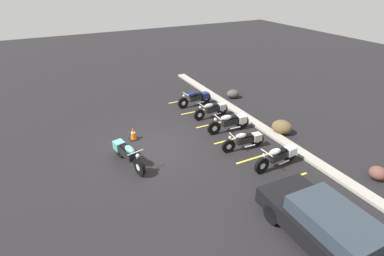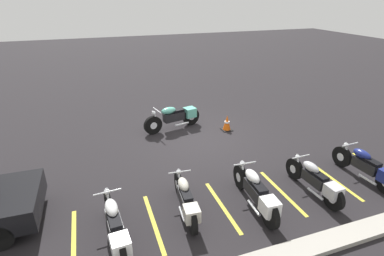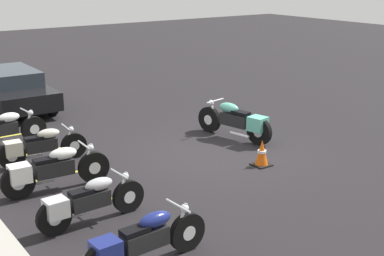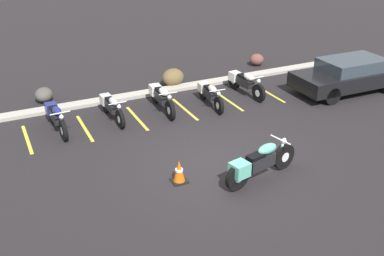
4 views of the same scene
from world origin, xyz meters
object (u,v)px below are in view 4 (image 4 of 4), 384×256
object	(u,v)px
parked_bike_2	(161,97)
parked_bike_4	(244,82)
traffic_cone	(179,172)
parked_bike_3	(210,94)
car_black	(349,74)
landscape_rock_1	(44,95)
parked_bike_1	(111,106)
landscape_rock_0	(173,77)
motorcycle_teal_featured	(258,163)
landscape_rock_2	(257,60)
parked_bike_0	(56,116)

from	to	relation	value
parked_bike_2	parked_bike_4	xyz separation A→B (m)	(3.41, 0.04, -0.01)
traffic_cone	parked_bike_3	bearing A→B (deg)	53.55
parked_bike_3	car_black	xyz separation A→B (m)	(5.43, -1.09, 0.25)
landscape_rock_1	traffic_cone	size ratio (longest dim) A/B	1.27
parked_bike_1	landscape_rock_1	xyz separation A→B (m)	(-1.81, 2.53, -0.18)
parked_bike_1	car_black	bearing A→B (deg)	78.21
landscape_rock_1	landscape_rock_0	bearing A→B (deg)	-5.72
parked_bike_1	parked_bike_2	xyz separation A→B (m)	(1.78, -0.03, 0.04)
parked_bike_2	parked_bike_4	world-z (taller)	parked_bike_2
motorcycle_teal_featured	parked_bike_1	distance (m)	5.83
motorcycle_teal_featured	parked_bike_2	bearing A→B (deg)	83.32
landscape_rock_1	parked_bike_3	bearing A→B (deg)	-28.89
motorcycle_teal_featured	landscape_rock_2	size ratio (longest dim) A/B	3.71
parked_bike_2	traffic_cone	size ratio (longest dim) A/B	3.70
parked_bike_2	car_black	size ratio (longest dim) A/B	0.52
parked_bike_2	parked_bike_0	bearing A→B (deg)	-86.78
parked_bike_0	traffic_cone	distance (m)	5.03
parked_bike_3	traffic_cone	xyz separation A→B (m)	(-3.07, -4.16, -0.15)
parked_bike_1	parked_bike_2	world-z (taller)	parked_bike_2
landscape_rock_0	traffic_cone	world-z (taller)	landscape_rock_0
parked_bike_3	landscape_rock_0	distance (m)	2.46
motorcycle_teal_featured	traffic_cone	xyz separation A→B (m)	(-1.86, 0.81, -0.22)
parked_bike_2	landscape_rock_0	size ratio (longest dim) A/B	2.34
motorcycle_teal_featured	car_black	bearing A→B (deg)	18.25
parked_bike_3	traffic_cone	distance (m)	5.17
parked_bike_1	car_black	world-z (taller)	car_black
landscape_rock_0	traffic_cone	distance (m)	7.12
landscape_rock_1	traffic_cone	bearing A→B (deg)	-72.56
motorcycle_teal_featured	car_black	world-z (taller)	car_black
parked_bike_3	landscape_rock_0	size ratio (longest dim) A/B	2.14
parked_bike_1	landscape_rock_2	bearing A→B (deg)	107.77
landscape_rock_1	motorcycle_teal_featured	bearing A→B (deg)	-62.63
car_black	landscape_rock_0	distance (m)	6.79
parked_bike_3	landscape_rock_1	distance (m)	6.05
parked_bike_0	parked_bike_1	size ratio (longest dim) A/B	1.04
motorcycle_teal_featured	landscape_rock_2	distance (m)	9.70
parked_bike_4	car_black	size ratio (longest dim) A/B	0.52
motorcycle_teal_featured	traffic_cone	bearing A→B (deg)	144.33
landscape_rock_0	parked_bike_4	bearing A→B (deg)	-44.48
motorcycle_teal_featured	parked_bike_4	size ratio (longest dim) A/B	1.06
landscape_rock_2	parked_bike_0	bearing A→B (deg)	-163.26
parked_bike_2	landscape_rock_2	bearing A→B (deg)	118.77
parked_bike_2	traffic_cone	bearing A→B (deg)	-13.80
traffic_cone	parked_bike_1	bearing A→B (deg)	95.25
landscape_rock_0	car_black	bearing A→B (deg)	-31.26
parked_bike_1	landscape_rock_2	world-z (taller)	parked_bike_1
parked_bike_1	landscape_rock_0	distance (m)	3.73
motorcycle_teal_featured	landscape_rock_0	xyz separation A→B (m)	(0.84, 7.40, -0.17)
car_black	landscape_rock_2	bearing A→B (deg)	-71.25
landscape_rock_0	landscape_rock_2	size ratio (longest dim) A/B	1.51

